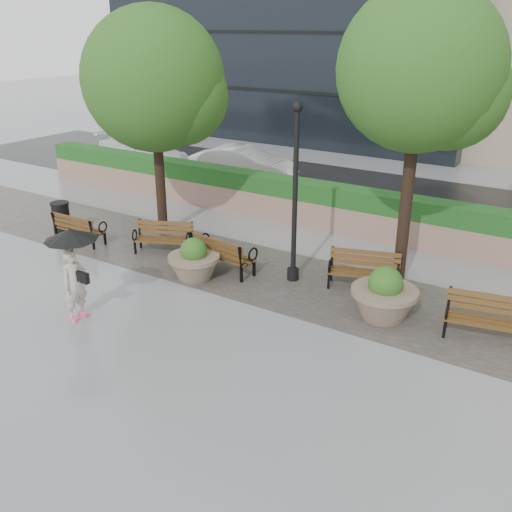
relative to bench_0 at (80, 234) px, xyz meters
The scene contains 18 objects.
ground 5.95m from the bench_0, 20.32° to the right, with size 100.00×100.00×0.00m, color gray.
cobble_strip 5.66m from the bench_0, ahead, with size 28.00×3.20×0.01m, color #383330.
hedge_wall 7.46m from the bench_0, 41.52° to the left, with size 24.00×0.80×1.35m.
asphalt_street 10.54m from the bench_0, 58.04° to the left, with size 40.00×7.00×0.00m, color black.
bench_0 is the anchor object (origin of this frame).
bench_1 2.63m from the bench_0, 15.00° to the left, with size 1.66×1.18×0.83m.
bench_2 4.63m from the bench_0, ahead, with size 1.79×0.88×0.92m.
bench_3 8.10m from the bench_0, 10.62° to the left, with size 1.74×1.12×0.88m.
bench_4 10.96m from the bench_0, ahead, with size 1.75×0.96×0.89m.
planter_left 4.29m from the bench_0, ahead, with size 1.25×1.25×1.05m.
planter_right 8.90m from the bench_0, ahead, with size 1.40×1.40×1.17m.
trash_bin 1.09m from the bench_0, 166.57° to the left, with size 0.54×0.54×0.90m, color black.
lamppost 6.63m from the bench_0, ahead, with size 0.28×0.28×4.23m.
tree_0 4.75m from the bench_0, 49.65° to the left, with size 3.87×3.85×6.31m.
tree_1 10.09m from the bench_0, 14.67° to the left, with size 3.57×3.49×6.67m.
car_left 9.03m from the bench_0, 121.60° to the left, with size 1.95×4.81×1.40m, color white.
car_right 8.09m from the bench_0, 88.73° to the left, with size 1.45×4.15×1.37m, color white.
pedestrian 4.75m from the bench_0, 41.68° to the right, with size 1.08×1.08×1.98m.
Camera 1 is at (6.82, -8.03, 5.81)m, focal length 40.00 mm.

